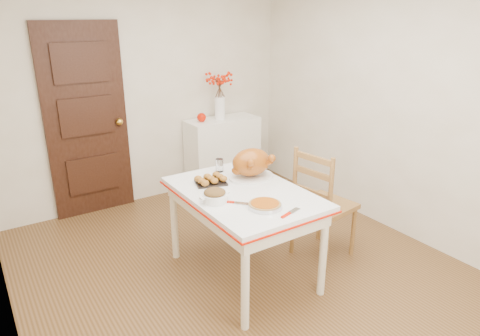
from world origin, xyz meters
TOP-DOWN VIEW (x-y plane):
  - floor at (0.00, 0.00)m, footprint 3.50×4.00m
  - wall_back at (0.00, 2.00)m, footprint 3.50×0.00m
  - wall_right at (1.75, 0.00)m, footprint 0.00×4.00m
  - door_back at (-0.70, 1.97)m, footprint 0.85×0.06m
  - sideboard at (0.87, 1.78)m, footprint 0.90×0.40m
  - kitchen_table at (-0.02, -0.01)m, footprint 0.89×1.30m
  - chair_oak at (0.79, -0.13)m, footprint 0.52×0.52m
  - berry_vase at (0.84, 1.78)m, footprint 0.29×0.29m
  - apple at (0.58, 1.78)m, footprint 0.11×0.11m
  - turkey_platter at (0.20, 0.19)m, footprint 0.45×0.38m
  - pumpkin_pie at (-0.06, -0.36)m, footprint 0.29×0.29m
  - stuffing_dish at (-0.31, -0.06)m, footprint 0.29×0.26m
  - rolls_tray at (-0.16, 0.27)m, footprint 0.30×0.26m
  - pie_server at (0.03, -0.54)m, footprint 0.22×0.12m
  - carving_knife at (-0.18, -0.20)m, footprint 0.23×0.24m
  - drinking_glass at (0.05, 0.48)m, footprint 0.07×0.07m
  - shaker_pair at (0.31, 0.49)m, footprint 0.10×0.06m

SIDE VIEW (x-z plane):
  - floor at x=0.00m, z-range 0.00..0.00m
  - kitchen_table at x=-0.02m, z-range 0.00..0.78m
  - sideboard at x=0.87m, z-range 0.00..0.90m
  - chair_oak at x=0.79m, z-range 0.00..1.03m
  - pie_server at x=0.03m, z-range 0.78..0.79m
  - carving_knife at x=-0.18m, z-range 0.78..0.79m
  - pumpkin_pie at x=-0.06m, z-range 0.78..0.83m
  - rolls_tray at x=-0.16m, z-range 0.78..0.84m
  - shaker_pair at x=0.31m, z-range 0.78..0.87m
  - stuffing_dish at x=-0.31m, z-range 0.78..0.87m
  - drinking_glass at x=0.05m, z-range 0.78..0.90m
  - turkey_platter at x=0.20m, z-range 0.78..1.04m
  - apple at x=0.58m, z-range 0.90..1.01m
  - door_back at x=-0.70m, z-range 0.00..2.06m
  - berry_vase at x=0.84m, z-range 0.90..1.46m
  - wall_back at x=0.00m, z-range 0.00..2.50m
  - wall_right at x=1.75m, z-range 0.00..2.50m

